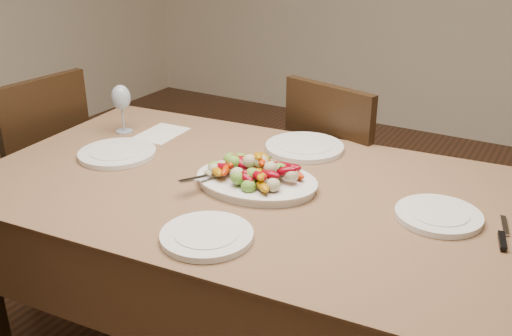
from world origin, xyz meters
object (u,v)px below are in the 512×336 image
Objects in this scene: serving_platter at (256,183)px; plate_right at (438,216)px; dining_table at (256,284)px; chair_left at (28,175)px; plate_near at (207,236)px; wine_glass at (122,108)px; chair_far at (351,182)px; plate_far at (305,147)px; plate_left at (117,154)px.

serving_platter is 1.59× the size of plate_right.
chair_left reaches higher than dining_table.
wine_glass is (-0.77, 0.52, 0.09)m from plate_near.
chair_far is 0.91m from plate_right.
dining_table is 0.53m from plate_near.
dining_table is 1.94× the size of chair_far.
plate_near is at bearing -85.44° from plate_far.
dining_table is 4.75× the size of serving_platter.
plate_far is at bearing 106.27° from chair_left.
dining_table is 8.98× the size of wine_glass.
serving_platter is at bearing -13.34° from wine_glass.
plate_left is at bearing -174.33° from plate_right.
chair_far is at bearing 38.39° from wine_glass.
plate_right is at bearing 5.67° from plate_left.
wine_glass reaches higher than plate_left.
chair_left reaches higher than plate_near.
chair_left is 2.45× the size of serving_platter.
serving_platter is at bearing 101.90° from chair_far.
dining_table is at bearing -89.60° from plate_far.
plate_right is (0.56, 0.07, 0.39)m from dining_table.
chair_far reaches higher than plate_right.
dining_table is at bearing -13.16° from wine_glass.
plate_right is at bearing -4.12° from wine_glass.
plate_far is at bearing 90.40° from dining_table.
plate_near is (-0.50, -0.43, 0.00)m from plate_right.
plate_far is at bearing 35.45° from plate_left.
plate_near is at bearing -81.25° from dining_table.
dining_table is 0.77m from chair_far.
serving_platter is 0.74m from wine_glass.
chair_left is at bearing 169.76° from plate_left.
chair_far is at bearing 121.52° from chair_left.
dining_table is at bearing 133.98° from serving_platter.
plate_right is (1.81, -0.02, 0.29)m from chair_left.
chair_left is at bearing 179.53° from plate_right.
serving_platter is 1.34× the size of plate_far.
serving_platter is (0.00, -0.00, 0.39)m from dining_table.
serving_platter is at bearing 98.35° from plate_near.
chair_left is (-1.30, -0.67, 0.00)m from chair_far.
plate_right reaches higher than dining_table.
chair_far is 1.03m from wine_glass.
plate_left and plate_near have the same top height.
plate_far is (-0.04, -0.40, 0.29)m from chair_far.
wine_glass is (-0.71, -0.19, 0.09)m from plate_far.
dining_table is 0.87m from wine_glass.
chair_far is 1.04m from plate_left.
plate_far is 1.41× the size of wine_glass.
plate_right is 1.19× the size of wine_glass.
dining_table is at bearing -172.38° from plate_right.
chair_far reaches higher than plate_far.
plate_left is 0.69m from plate_near.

